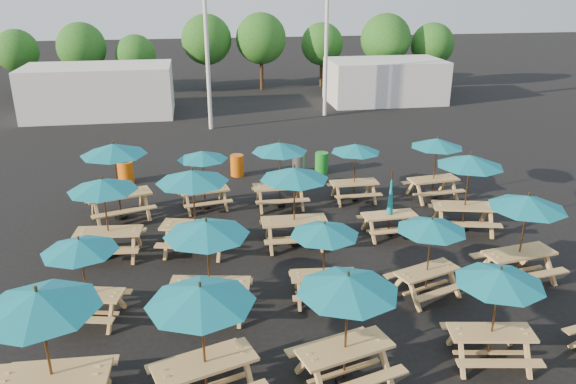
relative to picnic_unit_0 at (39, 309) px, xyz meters
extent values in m
plane|color=black|center=(5.47, 6.00, -2.19)|extent=(120.00, 120.00, 0.00)
cube|color=tan|center=(0.00, 0.00, -1.36)|extent=(2.03, 0.86, 0.07)
cube|color=tan|center=(0.03, 0.73, -1.69)|extent=(2.01, 0.36, 0.04)
cylinder|color=brown|center=(0.00, 0.00, -0.91)|extent=(0.05, 0.05, 2.56)
cone|color=#10768A|center=(0.00, 0.00, 0.17)|extent=(2.17, 2.17, 0.36)
cube|color=tan|center=(0.09, 2.98, -1.52)|extent=(1.73, 0.99, 0.05)
cube|color=tan|center=(-0.04, 2.40, -1.78)|extent=(1.63, 0.59, 0.04)
cube|color=tan|center=(0.23, 3.56, -1.78)|extent=(1.63, 0.59, 0.04)
cylinder|color=black|center=(0.09, 2.98, -2.14)|extent=(0.32, 0.32, 0.09)
cylinder|color=brown|center=(0.09, 2.98, -1.15)|extent=(0.04, 0.04, 2.08)
cone|color=#10768A|center=(0.09, 2.98, -0.27)|extent=(2.03, 2.03, 0.29)
cube|color=tan|center=(0.17, 6.18, -1.44)|extent=(1.88, 0.87, 0.06)
cube|color=tan|center=(0.11, 5.51, -1.73)|extent=(1.84, 0.41, 0.04)
cube|color=tan|center=(0.22, 6.85, -1.73)|extent=(1.84, 0.41, 0.04)
cylinder|color=black|center=(0.17, 6.18, -2.14)|extent=(0.37, 0.37, 0.10)
cylinder|color=brown|center=(0.17, 6.18, -1.02)|extent=(0.04, 0.04, 2.34)
cone|color=#10768A|center=(0.17, 6.18, -0.03)|extent=(2.06, 2.06, 0.32)
cube|color=tan|center=(0.16, 8.86, -1.36)|extent=(2.14, 1.34, 0.07)
cube|color=tan|center=(0.38, 8.16, -1.69)|extent=(1.99, 0.87, 0.04)
cube|color=tan|center=(-0.06, 9.56, -1.69)|extent=(1.99, 0.87, 0.04)
cylinder|color=black|center=(0.16, 8.86, -2.13)|extent=(0.40, 0.40, 0.11)
cylinder|color=brown|center=(0.16, 8.86, -0.91)|extent=(0.05, 0.05, 2.56)
cone|color=#10768A|center=(0.16, 8.86, 0.17)|extent=(2.62, 2.62, 0.36)
cube|color=tan|center=(2.68, -0.04, -1.41)|extent=(2.02, 1.28, 0.06)
cube|color=tan|center=(2.47, 0.62, -1.71)|extent=(1.88, 0.83, 0.04)
cylinder|color=brown|center=(2.68, -0.04, -0.98)|extent=(0.05, 0.05, 2.41)
cone|color=#10768A|center=(2.68, -0.04, 0.04)|extent=(2.48, 2.48, 0.34)
cube|color=tan|center=(2.86, 2.81, -1.42)|extent=(1.96, 1.05, 0.06)
cube|color=tan|center=(2.73, 2.14, -1.72)|extent=(1.87, 0.60, 0.04)
cube|color=tan|center=(2.99, 3.48, -1.72)|extent=(1.87, 0.60, 0.04)
cylinder|color=black|center=(2.86, 2.81, -2.13)|extent=(0.37, 0.37, 0.10)
cylinder|color=brown|center=(2.86, 2.81, -1.00)|extent=(0.05, 0.05, 2.38)
cone|color=#10768A|center=(2.86, 2.81, 0.00)|extent=(2.26, 2.26, 0.33)
cube|color=tan|center=(2.57, 6.09, -1.39)|extent=(2.07, 1.22, 0.06)
cube|color=tan|center=(2.39, 5.40, -1.70)|extent=(1.95, 0.75, 0.04)
cube|color=tan|center=(2.75, 6.78, -1.70)|extent=(1.95, 0.75, 0.04)
cylinder|color=black|center=(2.57, 6.09, -2.13)|extent=(0.39, 0.39, 0.11)
cylinder|color=brown|center=(2.57, 6.09, -0.94)|extent=(0.05, 0.05, 2.48)
cone|color=#10768A|center=(2.57, 6.09, 0.10)|extent=(2.47, 2.47, 0.35)
cube|color=tan|center=(2.90, 9.25, -1.52)|extent=(1.70, 0.91, 0.05)
cube|color=tan|center=(3.00, 8.67, -1.78)|extent=(1.63, 0.51, 0.04)
cube|color=tan|center=(2.79, 9.84, -1.78)|extent=(1.63, 0.51, 0.04)
cylinder|color=black|center=(2.90, 9.25, -2.14)|extent=(0.32, 0.32, 0.09)
cylinder|color=brown|center=(2.90, 9.25, -1.15)|extent=(0.04, 0.04, 2.06)
cone|color=#10768A|center=(2.90, 9.25, -0.28)|extent=(1.96, 1.96, 0.29)
cube|color=tan|center=(5.34, -0.01, -1.43)|extent=(1.98, 1.20, 0.06)
cube|color=tan|center=(5.53, -0.66, -1.72)|extent=(1.85, 0.75, 0.04)
cube|color=tan|center=(5.16, 0.64, -1.72)|extent=(1.85, 0.75, 0.04)
cylinder|color=black|center=(5.34, -0.01, -2.14)|extent=(0.37, 0.37, 0.10)
cylinder|color=brown|center=(5.34, -0.01, -1.00)|extent=(0.05, 0.05, 2.36)
cone|color=#10768A|center=(5.34, -0.01, -0.01)|extent=(2.38, 2.38, 0.33)
cube|color=tan|center=(5.60, 2.99, -1.53)|extent=(1.64, 0.76, 0.05)
cube|color=tan|center=(5.54, 2.41, -1.79)|extent=(1.60, 0.37, 0.04)
cube|color=tan|center=(5.65, 3.57, -1.79)|extent=(1.60, 0.37, 0.04)
cylinder|color=black|center=(5.60, 2.99, -2.14)|extent=(0.32, 0.32, 0.09)
cylinder|color=brown|center=(5.60, 2.99, -1.17)|extent=(0.04, 0.04, 2.03)
cone|color=#10768A|center=(5.60, 2.99, -0.31)|extent=(1.80, 1.80, 0.28)
cube|color=tan|center=(5.41, 6.03, -1.41)|extent=(1.91, 0.78, 0.06)
cube|color=tan|center=(5.39, 5.33, -1.71)|extent=(1.90, 0.31, 0.04)
cube|color=tan|center=(5.42, 6.72, -1.71)|extent=(1.90, 0.31, 0.04)
cylinder|color=black|center=(5.41, 6.03, -2.13)|extent=(0.38, 0.38, 0.11)
cylinder|color=brown|center=(5.41, 6.03, -0.98)|extent=(0.05, 0.05, 2.42)
cone|color=#10768A|center=(5.41, 6.03, 0.04)|extent=(2.02, 2.02, 0.34)
cube|color=tan|center=(5.43, 9.02, -1.45)|extent=(1.80, 0.70, 0.06)
cube|color=tan|center=(5.44, 8.36, -1.74)|extent=(1.80, 0.25, 0.04)
cube|color=tan|center=(5.43, 9.68, -1.74)|extent=(1.80, 0.25, 0.04)
cylinder|color=black|center=(5.43, 9.02, -2.14)|extent=(0.36, 0.36, 0.10)
cylinder|color=brown|center=(5.43, 9.02, -1.04)|extent=(0.04, 0.04, 2.30)
cone|color=#10768A|center=(5.43, 9.02, -0.06)|extent=(1.88, 1.88, 0.32)
cube|color=tan|center=(8.42, 0.10, -1.49)|extent=(1.77, 0.92, 0.06)
cube|color=tan|center=(8.31, -0.51, -1.77)|extent=(1.70, 0.51, 0.04)
cube|color=tan|center=(8.52, 0.71, -1.77)|extent=(1.70, 0.51, 0.04)
cylinder|color=black|center=(8.42, 0.10, -2.14)|extent=(0.34, 0.34, 0.09)
cylinder|color=brown|center=(8.42, 0.10, -1.11)|extent=(0.04, 0.04, 2.15)
cone|color=#10768A|center=(8.42, 0.10, -0.20)|extent=(2.02, 2.02, 0.30)
cube|color=tan|center=(8.15, 2.76, -1.52)|extent=(1.73, 1.12, 0.05)
cube|color=tan|center=(8.34, 2.20, -1.78)|extent=(1.60, 0.73, 0.04)
cube|color=tan|center=(7.96, 3.32, -1.78)|extent=(1.60, 0.73, 0.04)
cylinder|color=black|center=(8.15, 2.76, -2.14)|extent=(0.32, 0.32, 0.09)
cylinder|color=brown|center=(8.15, 2.76, -1.15)|extent=(0.04, 0.04, 2.07)
cone|color=#10768A|center=(8.15, 2.76, -0.28)|extent=(2.14, 2.14, 0.29)
cube|color=tan|center=(8.36, 6.22, -1.52)|extent=(1.65, 0.71, 0.05)
cube|color=tan|center=(8.39, 5.62, -1.78)|extent=(1.63, 0.31, 0.04)
cube|color=tan|center=(8.33, 6.81, -1.78)|extent=(1.63, 0.31, 0.04)
cylinder|color=black|center=(8.36, 6.22, -2.14)|extent=(0.32, 0.32, 0.09)
cylinder|color=brown|center=(8.36, 6.22, -1.15)|extent=(0.04, 0.04, 2.08)
cone|color=#10768A|center=(8.36, 6.22, -0.79)|extent=(0.20, 0.20, 1.35)
cube|color=tan|center=(8.08, 9.14, -1.51)|extent=(1.64, 0.65, 0.05)
cube|color=tan|center=(8.09, 8.54, -1.78)|extent=(1.64, 0.24, 0.04)
cube|color=tan|center=(8.08, 9.74, -1.78)|extent=(1.64, 0.24, 0.04)
cylinder|color=black|center=(8.08, 9.14, -2.14)|extent=(0.33, 0.33, 0.09)
cylinder|color=brown|center=(8.08, 9.14, -1.14)|extent=(0.04, 0.04, 2.09)
cone|color=#10768A|center=(8.08, 9.14, -0.26)|extent=(1.72, 1.72, 0.29)
cube|color=tan|center=(10.79, 3.12, -1.43)|extent=(1.93, 0.98, 0.06)
cube|color=tan|center=(10.89, 2.45, -1.73)|extent=(1.86, 0.53, 0.04)
cube|color=tan|center=(10.69, 3.79, -1.73)|extent=(1.86, 0.53, 0.04)
cylinder|color=black|center=(10.79, 3.12, -2.14)|extent=(0.37, 0.37, 0.10)
cylinder|color=brown|center=(10.79, 3.12, -1.01)|extent=(0.05, 0.05, 2.35)
cone|color=#10768A|center=(10.79, 3.12, -0.02)|extent=(2.18, 2.18, 0.33)
cube|color=tan|center=(10.78, 6.21, -1.39)|extent=(2.05, 1.17, 0.06)
cube|color=tan|center=(10.62, 5.52, -1.70)|extent=(1.94, 0.70, 0.04)
cube|color=tan|center=(10.94, 6.90, -1.70)|extent=(1.94, 0.70, 0.04)
cylinder|color=black|center=(10.78, 6.21, -2.13)|extent=(0.39, 0.39, 0.11)
cylinder|color=brown|center=(10.78, 6.21, -0.96)|extent=(0.05, 0.05, 2.46)
cone|color=#10768A|center=(10.78, 6.21, 0.08)|extent=(2.41, 2.41, 0.34)
cube|color=tan|center=(10.91, 8.90, -1.47)|extent=(1.81, 0.88, 0.06)
cube|color=tan|center=(10.98, 8.26, -1.75)|extent=(1.76, 0.45, 0.04)
cube|color=tan|center=(10.83, 9.53, -1.75)|extent=(1.76, 0.45, 0.04)
cylinder|color=black|center=(10.91, 8.90, -2.14)|extent=(0.35, 0.35, 0.10)
cylinder|color=brown|center=(10.91, 8.90, -1.07)|extent=(0.04, 0.04, 2.23)
cone|color=#10768A|center=(10.91, 8.90, -0.13)|extent=(2.02, 2.02, 0.31)
cylinder|color=#DA610C|center=(-0.07, 12.39, -1.76)|extent=(0.53, 0.53, 0.85)
cylinder|color=#DA610C|center=(0.02, 12.28, -1.76)|extent=(0.53, 0.53, 0.85)
cylinder|color=#DA610C|center=(4.25, 12.45, -1.76)|extent=(0.53, 0.53, 0.85)
cylinder|color=gray|center=(6.72, 12.42, -1.76)|extent=(0.53, 0.53, 0.85)
cylinder|color=#198C27|center=(7.61, 12.22, -1.76)|extent=(0.53, 0.53, 0.85)
cylinder|color=silver|center=(3.47, 20.00, 3.81)|extent=(0.20, 0.20, 12.00)
cylinder|color=silver|center=(9.97, 22.00, 3.81)|extent=(0.20, 0.20, 12.00)
cube|color=silver|center=(-2.53, 24.00, -0.79)|extent=(8.00, 4.00, 2.80)
cube|color=silver|center=(14.47, 25.00, -0.89)|extent=(7.00, 4.00, 2.60)
cylinder|color=#382314|center=(-8.60, 31.25, -1.23)|extent=(0.24, 0.24, 1.92)
sphere|color=#1E5919|center=(-8.60, 31.25, 0.65)|extent=(2.80, 2.80, 2.80)
cylinder|color=#382314|center=(-4.28, 29.91, -1.12)|extent=(0.24, 0.24, 2.14)
sphere|color=#1E5919|center=(-4.28, 29.91, 0.97)|extent=(3.11, 3.11, 3.11)
cylinder|color=#382314|center=(-0.92, 29.66, -1.29)|extent=(0.24, 0.24, 1.78)
sphere|color=#1E5919|center=(-0.92, 29.66, 0.45)|extent=(2.59, 2.59, 2.59)
cylinder|color=#382314|center=(3.72, 30.72, -1.03)|extent=(0.24, 0.24, 2.31)
sphere|color=#1E5919|center=(3.72, 30.72, 1.23)|extent=(3.36, 3.36, 3.36)
cylinder|color=#382314|center=(7.37, 30.26, -1.01)|extent=(0.24, 0.24, 2.35)
sphere|color=#1E5919|center=(7.37, 30.26, 1.28)|extent=(3.41, 3.41, 3.41)
cylinder|color=#382314|center=(11.69, 30.68, -1.18)|extent=(0.24, 0.24, 2.02)
sphere|color=#1E5919|center=(11.69, 30.68, 0.80)|extent=(2.94, 2.94, 2.94)
cylinder|color=#382314|center=(15.70, 28.90, -1.02)|extent=(0.24, 0.24, 2.32)
sphere|color=#1E5919|center=(15.70, 28.90, 1.25)|extent=(3.38, 3.38, 3.38)
cylinder|color=#382314|center=(19.09, 28.93, -1.17)|extent=(0.24, 0.24, 2.03)
sphere|color=#1E5919|center=(19.09, 28.93, 0.81)|extent=(2.95, 2.95, 2.95)
camera|label=1|loc=(2.81, -8.64, 5.23)|focal=35.00mm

